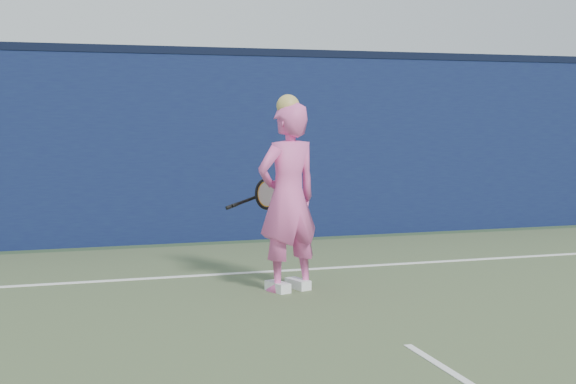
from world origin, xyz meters
name	(u,v)px	position (x,y,z in m)	size (l,w,h in m)	color
backstop_wall	(235,148)	(0.00, 6.50, 1.25)	(24.00, 0.40, 2.50)	#0E143E
wall_cap	(235,53)	(0.00, 6.50, 2.55)	(24.00, 0.42, 0.10)	black
player	(288,197)	(-0.29, 3.07, 0.91)	(0.76, 0.62, 1.89)	#EC5BAB
racket	(264,195)	(-0.42, 3.47, 0.90)	(0.60, 0.20, 0.32)	black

